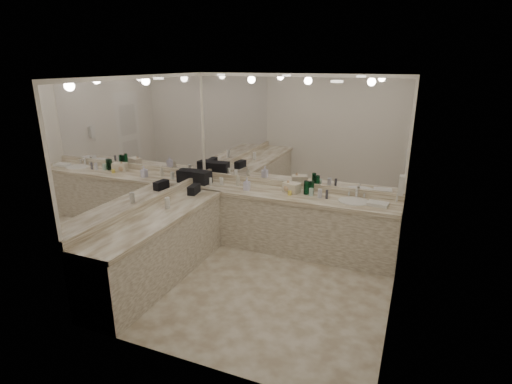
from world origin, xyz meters
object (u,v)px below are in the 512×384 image
at_px(sink, 354,202).
at_px(hand_towel, 378,204).
at_px(wall_phone, 401,185).
at_px(black_toiletry_bag, 200,177).
at_px(soap_bottle_c, 288,186).
at_px(soap_bottle_a, 238,180).
at_px(cream_cosmetic_case, 292,188).
at_px(soap_bottle_b, 247,184).

bearing_deg(sink, hand_towel, -6.74).
xyz_separation_m(wall_phone, black_toiletry_bag, (-3.04, 0.46, -0.35)).
bearing_deg(soap_bottle_c, black_toiletry_bag, -175.79).
relative_size(wall_phone, soap_bottle_a, 1.30).
distance_m(cream_cosmetic_case, soap_bottle_c, 0.06).
xyz_separation_m(wall_phone, soap_bottle_b, (-2.20, 0.41, -0.35)).
bearing_deg(soap_bottle_a, cream_cosmetic_case, -0.67).
relative_size(hand_towel, soap_bottle_b, 1.37).
bearing_deg(cream_cosmetic_case, soap_bottle_c, -153.68).
bearing_deg(hand_towel, cream_cosmetic_case, 174.84).
bearing_deg(soap_bottle_a, sink, -2.70).
distance_m(sink, black_toiletry_bag, 2.44).
distance_m(wall_phone, cream_cosmetic_case, 1.69).
xyz_separation_m(sink, wall_phone, (0.61, -0.50, 0.46)).
height_order(sink, wall_phone, wall_phone).
height_order(sink, soap_bottle_a, soap_bottle_a).
height_order(soap_bottle_b, soap_bottle_c, soap_bottle_b).
relative_size(wall_phone, cream_cosmetic_case, 0.99).
bearing_deg(soap_bottle_a, hand_towel, -3.31).
xyz_separation_m(sink, soap_bottle_a, (-1.82, 0.09, 0.10)).
distance_m(sink, soap_bottle_b, 1.60).
distance_m(cream_cosmetic_case, hand_towel, 1.27).
bearing_deg(soap_bottle_c, cream_cosmetic_case, 6.56).
bearing_deg(wall_phone, black_toiletry_bag, 171.35).
bearing_deg(soap_bottle_b, cream_cosmetic_case, 14.11).
height_order(soap_bottle_a, soap_bottle_b, soap_bottle_b).
bearing_deg(black_toiletry_bag, soap_bottle_b, -3.54).
distance_m(soap_bottle_a, soap_bottle_c, 0.83).
distance_m(wall_phone, black_toiletry_bag, 3.10).
xyz_separation_m(wall_phone, soap_bottle_a, (-2.43, 0.59, -0.36)).
xyz_separation_m(soap_bottle_b, soap_bottle_c, (0.60, 0.16, -0.01)).
distance_m(sink, soap_bottle_a, 1.82).
distance_m(black_toiletry_bag, hand_towel, 2.76).
distance_m(wall_phone, hand_towel, 0.69).
relative_size(wall_phone, soap_bottle_c, 1.35).
xyz_separation_m(black_toiletry_bag, soap_bottle_b, (0.84, -0.05, 0.00)).
relative_size(sink, black_toiletry_bag, 1.28).
xyz_separation_m(black_toiletry_bag, soap_bottle_c, (1.45, 0.11, -0.01)).
relative_size(cream_cosmetic_case, soap_bottle_c, 1.37).
xyz_separation_m(cream_cosmetic_case, soap_bottle_b, (-0.66, -0.16, 0.03)).
height_order(sink, black_toiletry_bag, black_toiletry_bag).
distance_m(sink, wall_phone, 0.91).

